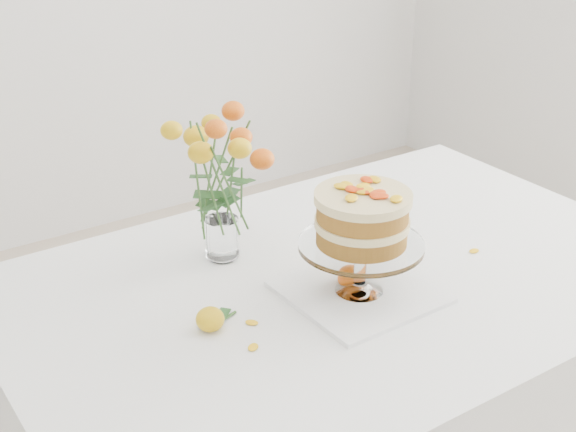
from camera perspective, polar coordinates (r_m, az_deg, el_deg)
name	(u,v)px	position (r m, az deg, el deg)	size (l,w,h in m)	color
table	(343,308)	(1.74, 3.97, -6.51)	(1.43, 0.93, 0.76)	tan
napkin	(359,292)	(1.63, 5.07, -5.39)	(0.28, 0.28, 0.01)	white
cake_stand	(362,223)	(1.55, 5.28, -0.53)	(0.25, 0.25, 0.22)	white
rose_vase	(219,164)	(1.67, -4.93, 3.69)	(0.25, 0.25, 0.37)	white
loose_rose_near	(210,319)	(1.51, -5.55, -7.32)	(0.09, 0.05, 0.05)	gold
loose_rose_far	(350,278)	(1.64, 4.45, -4.44)	(0.09, 0.05, 0.04)	#CE460A
stray_petal_a	(327,312)	(1.56, 2.79, -6.85)	(0.03, 0.02, 0.00)	yellow
stray_petal_b	(380,306)	(1.59, 6.57, -6.38)	(0.03, 0.02, 0.00)	yellow
stray_petal_c	(409,309)	(1.59, 8.61, -6.56)	(0.03, 0.02, 0.00)	yellow
stray_petal_d	(252,323)	(1.53, -2.60, -7.59)	(0.03, 0.02, 0.00)	yellow
stray_petal_e	(253,347)	(1.46, -2.50, -9.32)	(0.03, 0.02, 0.00)	yellow
stray_petal_f	(474,251)	(1.82, 13.10, -2.44)	(0.03, 0.02, 0.00)	yellow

